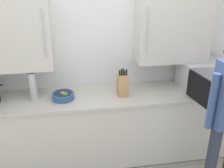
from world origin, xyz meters
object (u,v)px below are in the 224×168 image
(microwave_oven, at_px, (203,75))
(knife_block, at_px, (122,84))
(thermos_flask, at_px, (33,86))
(fruit_bowl, at_px, (63,95))

(microwave_oven, xyz_separation_m, knife_block, (-0.99, -0.06, -0.04))
(thermos_flask, bearing_deg, knife_block, -2.90)
(thermos_flask, height_order, fruit_bowl, thermos_flask)
(thermos_flask, xyz_separation_m, fruit_bowl, (0.31, -0.05, -0.11))
(microwave_oven, bearing_deg, thermos_flask, -179.83)
(thermos_flask, bearing_deg, microwave_oven, 0.17)
(microwave_oven, bearing_deg, knife_block, -176.80)
(microwave_oven, relative_size, fruit_bowl, 3.35)
(fruit_bowl, distance_m, knife_block, 0.66)
(fruit_bowl, xyz_separation_m, knife_block, (0.66, 0.00, 0.08))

